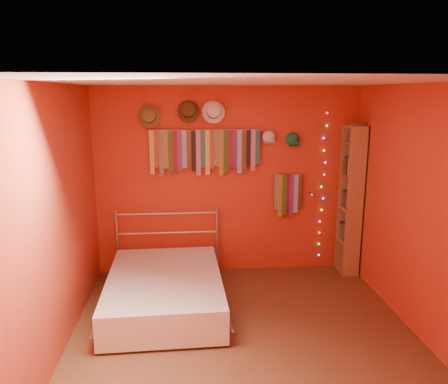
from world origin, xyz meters
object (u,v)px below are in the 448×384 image
object	(u,v)px
reading_lamp	(311,195)
bookshelf	(354,200)
bed	(165,290)
tie_rack	(205,150)

from	to	relation	value
reading_lamp	bookshelf	xyz separation A→B (m)	(0.58, -0.01, -0.08)
bed	bookshelf	bearing A→B (deg)	17.03
tie_rack	reading_lamp	world-z (taller)	tie_rack
reading_lamp	bookshelf	world-z (taller)	bookshelf
tie_rack	bed	xyz separation A→B (m)	(-0.51, -0.98, -1.48)
bookshelf	bed	xyz separation A→B (m)	(-2.48, -0.83, -0.81)
tie_rack	reading_lamp	size ratio (longest dim) A/B	5.49
tie_rack	bed	bearing A→B (deg)	-117.48
tie_rack	reading_lamp	distance (m)	1.52
reading_lamp	tie_rack	bearing A→B (deg)	174.20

